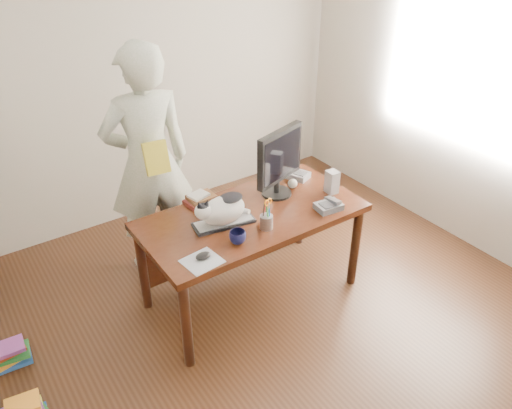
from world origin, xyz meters
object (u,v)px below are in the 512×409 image
object	(u,v)px
cat	(222,209)
coffee_mug	(238,237)
desk	(246,226)
baseball	(293,184)
mouse	(203,256)
calculator	(298,175)
person	(148,163)
pen_cup	(266,220)
speaker	(332,182)
keyboard	(224,222)
monitor	(279,160)
book_stack	(200,199)
book_pile_b	(10,354)
phone	(329,206)

from	to	relation	value
cat	coffee_mug	world-z (taller)	cat
desk	baseball	size ratio (longest dim) A/B	21.47
mouse	calculator	size ratio (longest dim) A/B	0.50
calculator	person	world-z (taller)	person
pen_cup	speaker	distance (m)	0.70
desk	speaker	size ratio (longest dim) A/B	8.99
baseball	keyboard	bearing A→B (deg)	-169.50
monitor	person	xyz separation A→B (m)	(-0.73, 0.70, -0.11)
book_stack	book_pile_b	bearing A→B (deg)	173.65
coffee_mug	person	distance (m)	1.07
desk	calculator	distance (m)	0.65
phone	book_stack	xyz separation A→B (m)	(-0.73, 0.60, 0.01)
cat	speaker	xyz separation A→B (m)	(0.92, -0.09, -0.03)
monitor	book_stack	world-z (taller)	monitor
keyboard	monitor	bearing A→B (deg)	19.72
coffee_mug	mouse	bearing A→B (deg)	-175.23
cat	book_pile_b	size ratio (longest dim) A/B	1.63
pen_cup	book_pile_b	distance (m)	1.93
keyboard	person	world-z (taller)	person
baseball	person	world-z (taller)	person
keyboard	person	size ratio (longest dim) A/B	0.24
mouse	monitor	bearing A→B (deg)	16.87
pen_cup	book_stack	bearing A→B (deg)	111.29
keyboard	book_stack	distance (m)	0.33
desk	pen_cup	bearing A→B (deg)	-94.56
keyboard	cat	size ratio (longest dim) A/B	1.06
desk	speaker	xyz separation A→B (m)	(0.67, -0.17, 0.24)
speaker	coffee_mug	bearing A→B (deg)	-167.12
book_pile_b	coffee_mug	bearing A→B (deg)	-22.30
pen_cup	book_stack	world-z (taller)	pen_cup
book_stack	keyboard	bearing A→B (deg)	-96.03
book_stack	book_pile_b	size ratio (longest dim) A/B	0.91
speaker	book_pile_b	xyz separation A→B (m)	(-2.39, 0.44, -0.77)
coffee_mug	speaker	world-z (taller)	speaker
calculator	cat	bearing A→B (deg)	172.87
keyboard	baseball	bearing A→B (deg)	19.38
desk	monitor	xyz separation A→B (m)	(0.31, 0.03, 0.45)
baseball	book_stack	size ratio (longest dim) A/B	0.32
baseball	cat	bearing A→B (deg)	-169.71
book_pile_b	keyboard	bearing A→B (deg)	-13.30
calculator	coffee_mug	bearing A→B (deg)	-174.14
cat	mouse	world-z (taller)	cat
baseball	coffee_mug	bearing A→B (deg)	-153.51
phone	baseball	world-z (taller)	phone
desk	baseball	distance (m)	0.51
pen_cup	phone	xyz separation A→B (m)	(0.52, -0.06, -0.03)
keyboard	speaker	size ratio (longest dim) A/B	2.50
coffee_mug	baseball	bearing A→B (deg)	26.49
coffee_mug	book_stack	world-z (taller)	coffee_mug
keyboard	monitor	xyz separation A→B (m)	(0.55, 0.11, 0.29)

